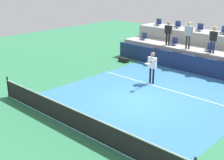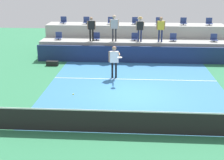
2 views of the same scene
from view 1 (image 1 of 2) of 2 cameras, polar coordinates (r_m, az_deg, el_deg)
The scene contains 20 objects.
ground_plane at distance 15.16m, azimuth 4.89°, elevation -4.02°, with size 40.00×40.00×0.00m, color #2D754C.
court_inner_paint at distance 15.90m, azimuth 7.14°, elevation -2.97°, with size 9.00×10.00×0.01m, color teal.
court_service_line at distance 16.98m, azimuth 9.95°, elevation -1.64°, with size 9.00×0.06×0.00m, color white.
tennis_net at distance 12.33m, azimuth -6.81°, elevation -7.19°, with size 10.48×0.08×1.07m.
sponsor_backboard at distance 19.79m, azimuth 15.84°, elevation 2.56°, with size 13.00×0.16×1.10m, color navy.
seating_tier_lower at distance 20.90m, azimuth 17.54°, elevation 3.47°, with size 13.00×1.80×1.25m, color #9E9E99.
seating_tier_upper at distance 22.40m, azimuth 19.71°, elevation 5.37°, with size 13.00×1.80×2.10m, color #9E9E99.
stadium_chair_lower_far_left at distance 23.36m, azimuth 5.88°, elevation 7.96°, with size 0.44×0.40×0.52m.
stadium_chair_lower_left at distance 21.88m, azimuth 11.46°, elevation 6.92°, with size 0.44×0.40×0.52m.
stadium_chair_lower_center at distance 20.65m, azimuth 17.67°, elevation 5.68°, with size 0.44×0.40×0.52m.
stadium_chair_upper_far_left at distance 24.65m, azimuth 8.54°, elevation 10.44°, with size 0.44×0.40×0.52m.
stadium_chair_upper_left at distance 23.73m, azimuth 11.98°, elevation 9.90°, with size 0.44×0.40×0.52m.
stadium_chair_upper_mid_left at distance 22.84m, azimuth 15.91°, elevation 9.25°, with size 0.44×0.40×0.52m.
stadium_chair_upper_center at distance 22.09m, azimuth 20.02°, elevation 8.52°, with size 0.44×0.40×0.52m.
tennis_player at distance 17.39m, azimuth 7.42°, elevation 2.89°, with size 0.80×1.22×1.82m.
spectator_in_white at distance 21.57m, azimuth 10.36°, elevation 8.87°, with size 0.57×0.27×1.62m.
spectator_leaning_on_rail at distance 20.77m, azimuth 13.99°, elevation 8.52°, with size 0.61×0.24×1.77m.
spectator_with_hat at distance 20.01m, azimuth 18.26°, elevation 7.56°, with size 0.57×0.43×1.66m.
tennis_ball at distance 15.08m, azimuth -8.00°, elevation -0.97°, with size 0.07×0.07×0.07m.
equipment_bag at distance 21.87m, azimuth 2.15°, elevation 3.74°, with size 0.76×0.28×0.30m, color black.
Camera 1 is at (8.58, -11.00, 5.93)m, focal length 49.43 mm.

